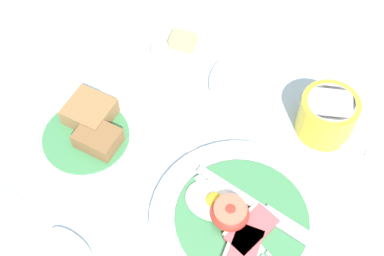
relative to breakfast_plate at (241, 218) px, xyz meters
name	(u,v)px	position (x,y,z in m)	size (l,w,h in m)	color
ground_plane	(204,203)	(-0.06, 0.00, -0.01)	(3.00, 3.00, 0.00)	#A3BCD1
breakfast_plate	(241,218)	(0.00, 0.00, 0.00)	(0.25, 0.25, 0.04)	silver
bread_plate	(89,134)	(-0.26, 0.00, 0.00)	(0.18, 0.18, 0.05)	silver
sugar_cup	(327,115)	(0.04, 0.20, 0.03)	(0.08, 0.08, 0.07)	yellow
butter_dish	(183,46)	(-0.23, 0.23, 0.00)	(0.11, 0.11, 0.03)	silver
teaspoon_by_saucer	(214,88)	(-0.14, 0.18, -0.01)	(0.06, 0.19, 0.01)	silver
teaspoon_near_cup	(57,232)	(-0.20, -0.14, -0.01)	(0.19, 0.04, 0.01)	silver
teaspoon_stray	(351,145)	(0.09, 0.19, -0.01)	(0.19, 0.03, 0.01)	silver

